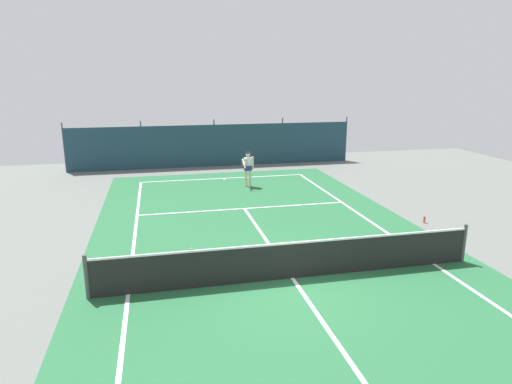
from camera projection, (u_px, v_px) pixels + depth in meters
name	position (u px, v px, depth m)	size (l,w,h in m)	color
ground_plane	(292.00, 278.00, 11.57)	(36.00, 36.00, 0.00)	slate
court_surface	(292.00, 278.00, 11.57)	(11.02, 26.60, 0.01)	#236038
tennis_net	(293.00, 260.00, 11.44)	(10.12, 0.10, 1.10)	black
back_fence	(214.00, 153.00, 26.24)	(16.30, 0.98, 2.70)	#1E3D4C
tennis_player	(248.00, 167.00, 20.95)	(0.70, 0.77, 1.64)	beige
tennis_ball_near_player	(191.00, 183.00, 21.71)	(0.07, 0.07, 0.07)	#CCDB33
tennis_ball_midcourt	(143.00, 188.00, 20.71)	(0.07, 0.07, 0.07)	#CCDB33
tennis_ball_by_sideline	(191.00, 249.00, 13.44)	(0.07, 0.07, 0.07)	#CCDB33
parked_car	(154.00, 147.00, 27.51)	(2.08, 4.23, 1.68)	navy
water_bottle	(424.00, 220.00, 15.90)	(0.08, 0.08, 0.24)	#D84C38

